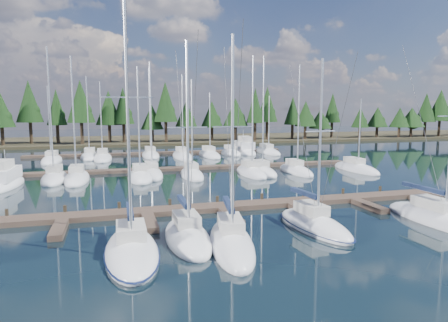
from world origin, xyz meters
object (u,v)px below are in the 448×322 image
object	(u,v)px
main_dock	(223,209)
motor_yacht_right	(245,150)
front_sailboat_1	(132,251)
front_sailboat_4	(314,225)
front_sailboat_2	(188,237)
front_sailboat_3	(231,242)
motor_yacht_left	(3,182)
front_sailboat_5	(439,219)

from	to	relation	value
main_dock	motor_yacht_right	xyz separation A→B (m)	(15.41, 40.10, 0.35)
front_sailboat_1	front_sailboat_4	xyz separation A→B (m)	(12.31, 1.82, -0.01)
main_dock	front_sailboat_2	xyz separation A→B (m)	(-4.07, -6.50, 0.09)
front_sailboat_4	motor_yacht_right	xyz separation A→B (m)	(10.63, 46.32, 0.28)
front_sailboat_3	main_dock	bearing A→B (deg)	77.97
main_dock	front_sailboat_2	world-z (taller)	front_sailboat_2
front_sailboat_1	motor_yacht_left	distance (m)	27.02
front_sailboat_4	front_sailboat_2	bearing A→B (deg)	-178.18
front_sailboat_1	front_sailboat_3	world-z (taller)	front_sailboat_1
front_sailboat_2	front_sailboat_4	world-z (taller)	front_sailboat_2
front_sailboat_3	front_sailboat_5	distance (m)	15.90
front_sailboat_3	motor_yacht_left	world-z (taller)	front_sailboat_3
motor_yacht_right	motor_yacht_left	bearing A→B (deg)	-145.60
motor_yacht_left	main_dock	bearing A→B (deg)	-39.51
front_sailboat_2	motor_yacht_right	size ratio (longest dim) A/B	1.22
front_sailboat_4	motor_yacht_left	size ratio (longest dim) A/B	1.27
main_dock	motor_yacht_left	xyz separation A→B (m)	(-19.58, 16.15, 0.31)
front_sailboat_5	motor_yacht_right	xyz separation A→B (m)	(1.27, 47.52, 0.28)
main_dock	front_sailboat_5	xyz separation A→B (m)	(14.14, -7.42, 0.08)
front_sailboat_2	motor_yacht_right	bearing A→B (deg)	67.31
main_dock	front_sailboat_3	size ratio (longest dim) A/B	3.37
front_sailboat_2	motor_yacht_right	xyz separation A→B (m)	(19.48, 46.60, 0.27)
front_sailboat_2	front_sailboat_1	bearing A→B (deg)	-156.07
main_dock	front_sailboat_4	size ratio (longest dim) A/B	3.61
front_sailboat_2	front_sailboat_5	size ratio (longest dim) A/B	0.92
main_dock	front_sailboat_1	world-z (taller)	front_sailboat_1
front_sailboat_2	motor_yacht_left	size ratio (longest dim) A/B	1.34
front_sailboat_5	motor_yacht_left	distance (m)	41.14
front_sailboat_5	front_sailboat_1	bearing A→B (deg)	-178.37
front_sailboat_5	front_sailboat_3	bearing A→B (deg)	-177.26
front_sailboat_3	front_sailboat_4	xyz separation A→B (m)	(6.52, 1.96, -0.01)
front_sailboat_1	motor_yacht_right	world-z (taller)	front_sailboat_1
front_sailboat_3	front_sailboat_4	world-z (taller)	front_sailboat_3
main_dock	front_sailboat_3	distance (m)	8.36
main_dock	motor_yacht_right	size ratio (longest dim) A/B	4.16
main_dock	motor_yacht_left	distance (m)	25.38
main_dock	motor_yacht_right	bearing A→B (deg)	68.98
motor_yacht_left	front_sailboat_4	bearing A→B (deg)	-42.55
front_sailboat_1	motor_yacht_right	xyz separation A→B (m)	(22.94, 48.14, 0.26)
front_sailboat_2	front_sailboat_4	distance (m)	8.85
front_sailboat_3	motor_yacht_left	size ratio (longest dim) A/B	1.36
front_sailboat_3	motor_yacht_right	bearing A→B (deg)	70.44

